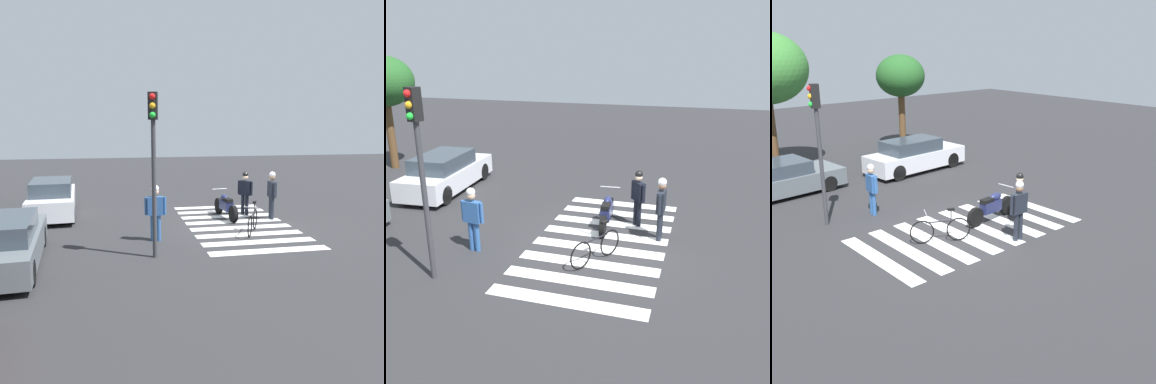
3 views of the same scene
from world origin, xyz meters
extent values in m
plane|color=#2B2B2D|center=(0.00, 0.00, 0.00)|extent=(60.00, 60.00, 0.00)
cylinder|color=black|center=(1.92, 0.19, 0.31)|extent=(0.64, 0.20, 0.63)
cylinder|color=black|center=(0.34, 0.04, 0.31)|extent=(0.64, 0.20, 0.63)
cube|color=#1E234C|center=(1.08, 0.11, 0.49)|extent=(0.82, 0.35, 0.36)
ellipsoid|color=#1E234C|center=(1.31, 0.13, 0.76)|extent=(0.50, 0.28, 0.24)
cube|color=black|center=(0.88, 0.09, 0.73)|extent=(0.46, 0.28, 0.12)
cylinder|color=#A5A5AD|center=(1.84, 0.18, 1.01)|extent=(0.09, 0.62, 0.04)
torus|color=black|center=(-1.67, 0.10, 0.35)|extent=(0.64, 0.37, 0.71)
torus|color=black|center=(-0.74, -0.41, 0.35)|extent=(0.64, 0.37, 0.71)
cylinder|color=black|center=(-1.20, -0.15, 0.63)|extent=(0.75, 0.43, 0.04)
cylinder|color=black|center=(-0.92, -0.31, 0.80)|extent=(0.04, 0.04, 0.34)
cube|color=black|center=(-0.92, -0.31, 0.98)|extent=(0.22, 0.18, 0.06)
cylinder|color=#99999E|center=(-1.58, 0.05, 0.95)|extent=(0.24, 0.42, 0.03)
cylinder|color=black|center=(1.38, -0.82, 0.40)|extent=(0.14, 0.14, 0.80)
cylinder|color=black|center=(1.52, -0.70, 0.40)|extent=(0.14, 0.14, 0.80)
cube|color=black|center=(1.45, -0.76, 1.09)|extent=(0.48, 0.46, 0.57)
sphere|color=beige|center=(1.45, -0.76, 1.52)|extent=(0.22, 0.22, 0.22)
cylinder|color=black|center=(1.24, -0.94, 1.09)|extent=(0.09, 0.09, 0.54)
cylinder|color=black|center=(1.66, -0.57, 1.09)|extent=(0.09, 0.09, 0.54)
sphere|color=black|center=(1.45, -0.76, 1.62)|extent=(0.23, 0.23, 0.23)
cylinder|color=#1E232D|center=(0.69, -1.53, 0.42)|extent=(0.14, 0.14, 0.84)
cylinder|color=#1E232D|center=(0.51, -1.52, 0.42)|extent=(0.14, 0.14, 0.84)
cube|color=#1E232D|center=(0.60, -1.53, 1.14)|extent=(0.50, 0.22, 0.60)
sphere|color=#8C664C|center=(0.60, -1.53, 1.59)|extent=(0.23, 0.23, 0.23)
cylinder|color=#1E232D|center=(0.90, -1.54, 1.14)|extent=(0.09, 0.09, 0.57)
cylinder|color=#1E232D|center=(0.31, -1.51, 1.14)|extent=(0.09, 0.09, 0.57)
sphere|color=white|center=(0.60, -1.53, 1.69)|extent=(0.24, 0.24, 0.24)
cylinder|color=#2D5999|center=(-1.50, 3.18, 0.41)|extent=(0.14, 0.14, 0.81)
cylinder|color=#2D5999|center=(-1.52, 3.00, 0.41)|extent=(0.14, 0.14, 0.81)
cube|color=#2D5999|center=(-1.51, 3.09, 1.10)|extent=(0.24, 0.49, 0.58)
sphere|color=tan|center=(-1.51, 3.09, 1.54)|extent=(0.22, 0.22, 0.22)
cylinder|color=#2D5999|center=(-1.48, 3.38, 1.10)|extent=(0.09, 0.09, 0.55)
cylinder|color=#2D5999|center=(-1.53, 2.80, 1.10)|extent=(0.09, 0.09, 0.55)
sphere|color=white|center=(-1.51, 3.09, 1.64)|extent=(0.23, 0.23, 0.23)
cube|color=silver|center=(-3.15, 0.00, 0.00)|extent=(0.45, 3.59, 0.01)
cube|color=silver|center=(-2.25, 0.00, 0.00)|extent=(0.45, 3.59, 0.01)
cube|color=silver|center=(-1.35, 0.00, 0.00)|extent=(0.45, 3.59, 0.01)
cube|color=silver|center=(-0.45, 0.00, 0.00)|extent=(0.45, 3.59, 0.01)
cube|color=silver|center=(0.45, 0.00, 0.00)|extent=(0.45, 3.59, 0.01)
cube|color=silver|center=(1.35, 0.00, 0.00)|extent=(0.45, 3.59, 0.01)
cube|color=silver|center=(2.25, 0.00, 0.00)|extent=(0.45, 3.59, 0.01)
cube|color=silver|center=(3.15, 0.00, 0.00)|extent=(0.45, 3.59, 0.01)
cylinder|color=black|center=(-1.44, 6.47, 0.30)|extent=(0.62, 0.26, 0.61)
cylinder|color=black|center=(-4.57, 6.23, 0.30)|extent=(0.62, 0.26, 0.61)
cube|color=slate|center=(-3.06, 7.17, 0.49)|extent=(4.75, 2.22, 0.65)
cube|color=#F2EDCC|center=(-0.76, 6.74, 0.59)|extent=(0.09, 0.21, 0.12)
cylinder|color=black|center=(4.30, 7.53, 0.34)|extent=(0.68, 0.27, 0.67)
cylinder|color=black|center=(4.41, 6.09, 0.34)|extent=(0.68, 0.27, 0.67)
cylinder|color=black|center=(1.23, 7.30, 0.34)|extent=(0.68, 0.27, 0.67)
cylinder|color=black|center=(1.33, 5.86, 0.34)|extent=(0.68, 0.27, 0.67)
cube|color=silver|center=(2.82, 6.70, 0.55)|extent=(4.64, 2.00, 0.72)
cube|color=#333D47|center=(2.59, 6.68, 1.17)|extent=(2.55, 1.64, 0.53)
cube|color=#F2EDCC|center=(5.00, 7.39, 0.65)|extent=(0.09, 0.21, 0.12)
cube|color=#F2EDCC|center=(5.08, 6.33, 0.65)|extent=(0.09, 0.21, 0.12)
cylinder|color=#38383D|center=(-3.09, 3.28, 1.84)|extent=(0.12, 0.12, 3.69)
cube|color=black|center=(-3.09, 3.28, 4.04)|extent=(0.28, 0.28, 0.70)
sphere|color=red|center=(-3.22, 3.30, 4.27)|extent=(0.16, 0.16, 0.16)
sphere|color=orange|center=(-3.22, 3.30, 4.04)|extent=(0.16, 0.16, 0.16)
sphere|color=green|center=(-3.22, 3.30, 3.81)|extent=(0.16, 0.16, 0.16)
camera|label=1|loc=(-13.81, 4.33, 3.60)|focal=38.45mm
camera|label=2|loc=(-10.72, -2.58, 5.14)|focal=40.44mm
camera|label=3|loc=(-9.03, -10.19, 5.67)|focal=44.55mm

